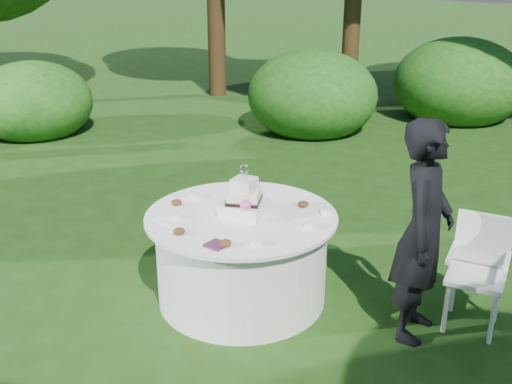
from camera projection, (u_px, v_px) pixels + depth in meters
ground at (242, 297)px, 5.11m from camera, size 80.00×80.00×0.00m
napkins at (216, 245)px, 4.30m from camera, size 0.14×0.14×0.02m
feather_plume at (173, 226)px, 4.61m from camera, size 0.48×0.07×0.01m
guest at (423, 232)px, 4.35m from camera, size 0.51×0.68×1.69m
table at (242, 257)px, 4.97m from camera, size 1.56×1.56×0.77m
cake at (244, 201)px, 4.81m from camera, size 0.40×0.40×0.43m
chair at (479, 264)px, 4.59m from camera, size 0.49×0.48×0.89m
votives at (250, 211)px, 4.84m from camera, size 1.23×0.94×0.04m
petal_cups at (222, 219)px, 4.69m from camera, size 0.96×1.10×0.05m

